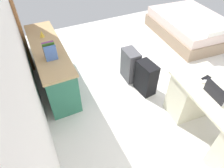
# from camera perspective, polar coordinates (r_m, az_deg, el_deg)

# --- Properties ---
(ground_plane) EXTENTS (5.57, 5.57, 0.00)m
(ground_plane) POSITION_cam_1_polar(r_m,az_deg,el_deg) (3.89, 14.96, 1.83)
(ground_plane) COLOR silver
(wall_back) EXTENTS (4.57, 0.10, 2.56)m
(wall_back) POSITION_cam_1_polar(r_m,az_deg,el_deg) (2.45, -25.88, 9.40)
(wall_back) COLOR white
(wall_back) RESTS_ON ground_plane
(door_wooden) EXTENTS (0.88, 0.05, 2.04)m
(door_wooden) POSITION_cam_1_polar(r_m,az_deg,el_deg) (4.13, -26.10, 18.27)
(door_wooden) COLOR #936038
(door_wooden) RESTS_ON ground_plane
(desk) EXTENTS (1.50, 0.79, 0.73)m
(desk) POSITION_cam_1_polar(r_m,az_deg,el_deg) (2.94, 27.53, -8.86)
(desk) COLOR beige
(desk) RESTS_ON ground_plane
(credenza) EXTENTS (1.80, 0.48, 0.76)m
(credenza) POSITION_cam_1_polar(r_m,az_deg,el_deg) (3.59, -16.95, 5.20)
(credenza) COLOR #2D7056
(credenza) RESTS_ON ground_plane
(bed) EXTENTS (2.01, 1.55, 0.58)m
(bed) POSITION_cam_1_polar(r_m,az_deg,el_deg) (5.30, 21.60, 15.09)
(bed) COLOR gray
(bed) RESTS_ON ground_plane
(suitcase_black) EXTENTS (0.38, 0.25, 0.57)m
(suitcase_black) POSITION_cam_1_polar(r_m,az_deg,el_deg) (3.37, 9.71, 1.72)
(suitcase_black) COLOR black
(suitcase_black) RESTS_ON ground_plane
(suitcase_spare_grey) EXTENTS (0.37, 0.23, 0.58)m
(suitcase_spare_grey) POSITION_cam_1_polar(r_m,az_deg,el_deg) (3.60, 5.24, 5.44)
(suitcase_spare_grey) COLOR #4C4C51
(suitcase_spare_grey) RESTS_ON ground_plane
(laptop) EXTENTS (0.33, 0.25, 0.21)m
(laptop) POSITION_cam_1_polar(r_m,az_deg,el_deg) (2.67, 27.98, -2.53)
(laptop) COLOR silver
(laptop) RESTS_ON desk
(computer_mouse) EXTENTS (0.07, 0.11, 0.03)m
(computer_mouse) POSITION_cam_1_polar(r_m,az_deg,el_deg) (2.84, 25.06, 0.65)
(computer_mouse) COLOR white
(computer_mouse) RESTS_ON desk
(cell_phone_by_mouse) EXTENTS (0.08, 0.14, 0.01)m
(cell_phone_by_mouse) POSITION_cam_1_polar(r_m,az_deg,el_deg) (2.92, 25.42, 1.55)
(cell_phone_by_mouse) COLOR black
(cell_phone_by_mouse) RESTS_ON desk
(book_row) EXTENTS (0.15, 0.17, 0.23)m
(book_row) POSITION_cam_1_polar(r_m,az_deg,el_deg) (3.03, -17.39, 8.95)
(book_row) COLOR #4C71BE
(book_row) RESTS_ON credenza
(figurine_small) EXTENTS (0.08, 0.08, 0.11)m
(figurine_small) POSITION_cam_1_polar(r_m,az_deg,el_deg) (3.65, -19.54, 13.43)
(figurine_small) COLOR gold
(figurine_small) RESTS_ON credenza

